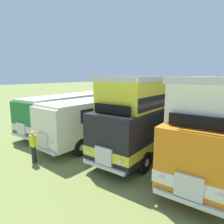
{
  "coord_description": "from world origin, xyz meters",
  "views": [
    {
      "loc": [
        1.55,
        -11.93,
        4.57
      ],
      "look_at": [
        -7.27,
        -0.04,
        1.84
      ],
      "focal_mm": 31.9,
      "sensor_mm": 36.0,
      "label": 1
    }
  ],
  "objects": [
    {
      "name": "ground_plane",
      "position": [
        0.0,
        0.0,
        0.0
      ],
      "size": [
        200.0,
        200.0,
        0.0
      ],
      "primitive_type": "plane",
      "color": "olive"
    },
    {
      "name": "bus_fourth_in_row",
      "position": [
        -0.0,
        -0.01,
        2.36
      ],
      "size": [
        2.72,
        11.6,
        4.52
      ],
      "color": "orange",
      "rests_on": "ground"
    },
    {
      "name": "bus_first_in_row",
      "position": [
        -10.99,
        -0.15,
        1.75
      ],
      "size": [
        2.83,
        10.39,
        2.99
      ],
      "color": "#237538",
      "rests_on": "ground"
    },
    {
      "name": "marshal_person",
      "position": [
        -7.69,
        -6.41,
        0.89
      ],
      "size": [
        0.36,
        0.24,
        1.73
      ],
      "color": "#23232D",
      "rests_on": "ground"
    },
    {
      "name": "bus_third_in_row",
      "position": [
        -3.66,
        0.06,
        2.36
      ],
      "size": [
        2.65,
        11.12,
        4.52
      ],
      "color": "black",
      "rests_on": "ground"
    },
    {
      "name": "bus_second_in_row",
      "position": [
        -7.32,
        -0.25,
        1.76
      ],
      "size": [
        3.1,
        11.4,
        2.99
      ],
      "color": "silver",
      "rests_on": "ground"
    }
  ]
}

